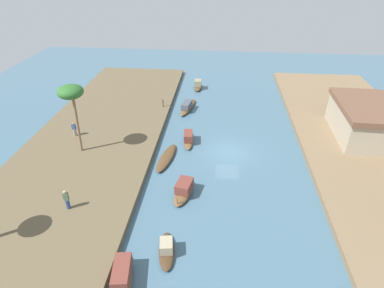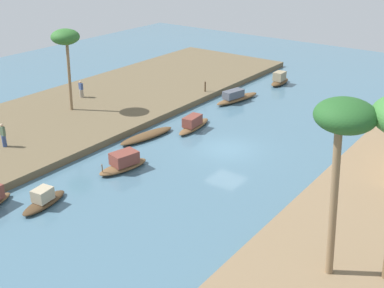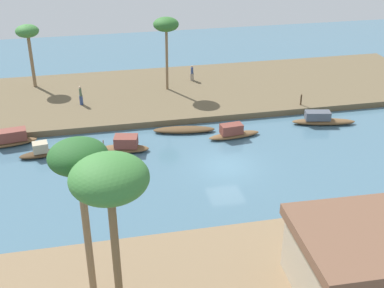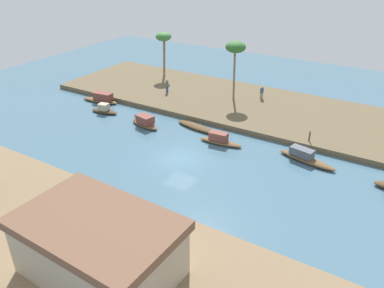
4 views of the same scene
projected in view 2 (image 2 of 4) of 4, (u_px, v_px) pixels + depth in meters
river_water at (227, 149)px, 35.87m from camera, size 76.37×76.37×0.00m
riverbank_left at (91, 107)px, 43.52m from camera, size 47.82×13.56×0.54m
sampan_foreground at (236, 97)px, 45.73m from camera, size 5.42×2.13×1.15m
sampan_with_red_awning at (124, 163)px, 32.67m from camera, size 3.82×1.97×1.24m
sampan_midstream at (280, 80)px, 50.70m from camera, size 3.28×1.18×1.37m
sampan_near_left_bank at (44, 200)px, 28.41m from camera, size 3.37×1.52×1.12m
sampan_upstream_small at (193, 124)px, 39.32m from camera, size 4.31×1.41×1.17m
sampan_open_hull at (147, 136)px, 37.71m from camera, size 5.14×1.91×0.42m
person_on_near_bank at (3, 136)px, 34.71m from camera, size 0.32×0.39×1.74m
person_by_mooring at (81, 90)px, 45.07m from camera, size 0.42×0.45×1.55m
mooring_post at (205, 87)px, 46.72m from camera, size 0.14×0.14×0.98m
palm_tree_left_near at (65, 39)px, 39.74m from camera, size 2.32×2.32×6.89m
palm_tree_right_short at (344, 123)px, 19.42m from camera, size 2.50×2.50×8.19m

